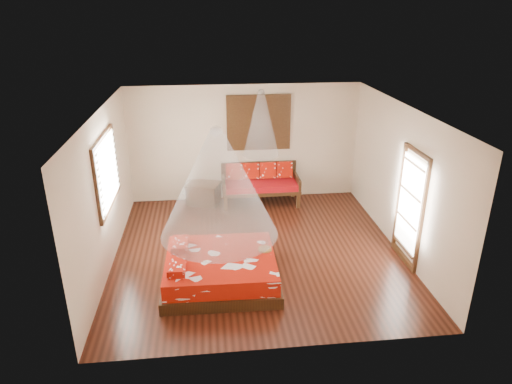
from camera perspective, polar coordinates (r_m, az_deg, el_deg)
room at (r=8.42m, az=0.19°, el=0.89°), size 5.54×5.54×2.84m
bed at (r=8.01m, az=-4.52°, el=-9.62°), size 1.99×1.81×0.63m
daybed at (r=10.99m, az=0.52°, el=1.24°), size 1.84×0.82×0.96m
storage_chest at (r=11.07m, az=-6.58°, el=-0.18°), size 0.90×0.78×0.52m
shutter_panel at (r=10.89m, az=0.34°, el=8.65°), size 1.52×0.06×1.32m
window_left at (r=8.65m, az=-18.11°, el=2.45°), size 0.10×1.74×1.34m
glazed_door at (r=8.74m, az=18.65°, el=-1.88°), size 0.08×1.02×2.16m
wine_tray at (r=8.04m, az=1.13°, el=-6.94°), size 0.24×0.24×0.20m
mosquito_net_main at (r=7.29m, az=-4.78°, el=1.11°), size 1.94×1.94×1.80m
mosquito_net_daybed at (r=10.41m, az=0.64°, el=8.58°), size 0.83×0.83×1.50m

